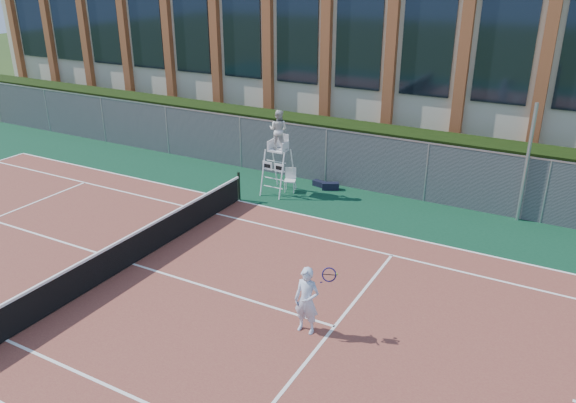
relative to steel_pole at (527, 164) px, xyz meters
The scene contains 13 objects.
ground 12.88m from the steel_pole, 136.85° to the right, with size 120.00×120.00×0.00m, color #233814.
apron 12.23m from the steel_pole, 140.32° to the right, with size 36.00×20.00×0.01m, color #0B3420.
tennis_court 12.88m from the steel_pole, 136.85° to the right, with size 23.77×10.97×0.02m, color maroon.
tennis_net 12.81m from the steel_pole, 136.85° to the right, with size 0.10×11.30×1.10m.
fence 9.33m from the steel_pole, behind, with size 40.00×0.06×2.20m, color #595E60, non-canonical shape.
hedge 9.42m from the steel_pole, behind, with size 40.00×1.40×2.20m, color black.
building 13.27m from the steel_pole, 135.10° to the left, with size 45.00×10.60×8.22m.
steel_pole is the anchor object (origin of this frame).
umpire_chair 8.59m from the steel_pole, 168.87° to the right, with size 0.90×1.39×3.23m.
plastic_chair 8.34m from the steel_pole, behind, with size 0.53×0.53×0.90m.
sports_bag_near 7.05m from the steel_pole, behind, with size 0.65×0.26×0.28m, color black.
sports_bag_far 7.55m from the steel_pole, behind, with size 0.55×0.24×0.22m, color black.
tennis_player 9.84m from the steel_pole, 110.32° to the right, with size 0.94×0.64×1.67m.
Camera 1 is at (10.82, -10.35, 7.90)m, focal length 35.00 mm.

